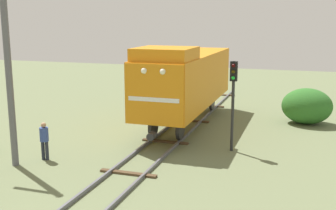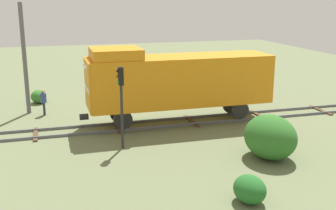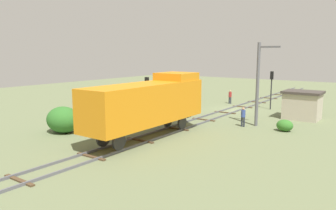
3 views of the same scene
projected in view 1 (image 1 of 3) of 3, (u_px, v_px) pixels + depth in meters
name	position (u px, v px, depth m)	size (l,w,h in m)	color
locomotive	(186.00, 78.00, 24.08)	(2.90, 11.60, 4.60)	orange
traffic_signal_mid	(233.00, 89.00, 19.30)	(0.32, 0.34, 4.23)	#262628
worker_by_signal	(44.00, 138.00, 18.42)	(0.38, 0.38, 1.70)	#262B38
catenary_mast	(8.00, 75.00, 17.18)	(1.94, 0.28, 7.26)	#595960
bush_far	(307.00, 106.00, 24.82)	(2.92, 2.39, 2.12)	#2E6826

